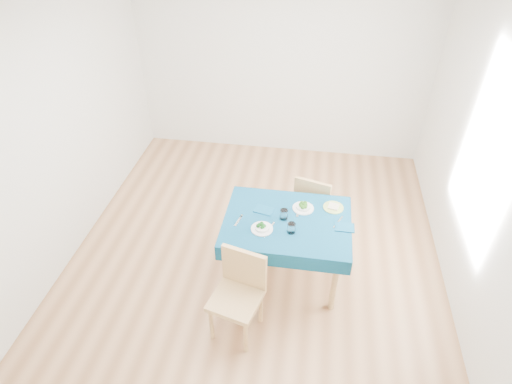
# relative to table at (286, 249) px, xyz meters

# --- Properties ---
(room_shell) EXTENTS (4.02, 4.52, 2.73)m
(room_shell) POSITION_rel_table_xyz_m (-0.34, 0.28, 0.97)
(room_shell) COLOR #92623D
(room_shell) RESTS_ON ground
(table) EXTENTS (1.20, 0.91, 0.76)m
(table) POSITION_rel_table_xyz_m (0.00, 0.00, 0.00)
(table) COLOR navy
(table) RESTS_ON ground
(chair_near) EXTENTS (0.51, 0.54, 1.04)m
(chair_near) POSITION_rel_table_xyz_m (-0.37, -0.73, 0.14)
(chair_near) COLOR tan
(chair_near) RESTS_ON ground
(chair_far) EXTENTS (0.50, 0.52, 0.99)m
(chair_far) POSITION_rel_table_xyz_m (0.26, 0.72, 0.11)
(chair_far) COLOR tan
(chair_far) RESTS_ON ground
(bowl_near) EXTENTS (0.21, 0.21, 0.06)m
(bowl_near) POSITION_rel_table_xyz_m (-0.22, -0.16, 0.41)
(bowl_near) COLOR white
(bowl_near) RESTS_ON table
(bowl_far) EXTENTS (0.21, 0.21, 0.06)m
(bowl_far) POSITION_rel_table_xyz_m (0.14, 0.20, 0.41)
(bowl_far) COLOR white
(bowl_far) RESTS_ON table
(fork_near) EXTENTS (0.06, 0.16, 0.00)m
(fork_near) POSITION_rel_table_xyz_m (-0.46, -0.08, 0.38)
(fork_near) COLOR silver
(fork_near) RESTS_ON table
(knife_near) EXTENTS (0.08, 0.23, 0.00)m
(knife_near) POSITION_rel_table_xyz_m (-0.15, -0.16, 0.38)
(knife_near) COLOR silver
(knife_near) RESTS_ON table
(fork_far) EXTENTS (0.04, 0.18, 0.00)m
(fork_far) POSITION_rel_table_xyz_m (0.09, 0.15, 0.38)
(fork_far) COLOR silver
(fork_far) RESTS_ON table
(knife_far) EXTENTS (0.10, 0.19, 0.00)m
(knife_far) POSITION_rel_table_xyz_m (0.48, 0.05, 0.38)
(knife_far) COLOR silver
(knife_far) RESTS_ON table
(napkin_near) EXTENTS (0.20, 0.16, 0.01)m
(napkin_near) POSITION_rel_table_xyz_m (-0.24, 0.11, 0.38)
(napkin_near) COLOR navy
(napkin_near) RESTS_ON table
(napkin_far) EXTENTS (0.18, 0.13, 0.01)m
(napkin_far) POSITION_rel_table_xyz_m (0.54, -0.02, 0.38)
(napkin_far) COLOR navy
(napkin_far) RESTS_ON table
(tumbler_center) EXTENTS (0.08, 0.08, 0.10)m
(tumbler_center) POSITION_rel_table_xyz_m (-0.04, 0.03, 0.43)
(tumbler_center) COLOR white
(tumbler_center) RESTS_ON table
(tumbler_side) EXTENTS (0.08, 0.08, 0.10)m
(tumbler_side) POSITION_rel_table_xyz_m (0.05, -0.16, 0.43)
(tumbler_side) COLOR white
(tumbler_side) RESTS_ON table
(side_plate) EXTENTS (0.20, 0.20, 0.01)m
(side_plate) POSITION_rel_table_xyz_m (0.43, 0.26, 0.38)
(side_plate) COLOR #ABC660
(side_plate) RESTS_ON table
(bread_slice) EXTENTS (0.12, 0.12, 0.01)m
(bread_slice) POSITION_rel_table_xyz_m (0.43, 0.26, 0.40)
(bread_slice) COLOR beige
(bread_slice) RESTS_ON side_plate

